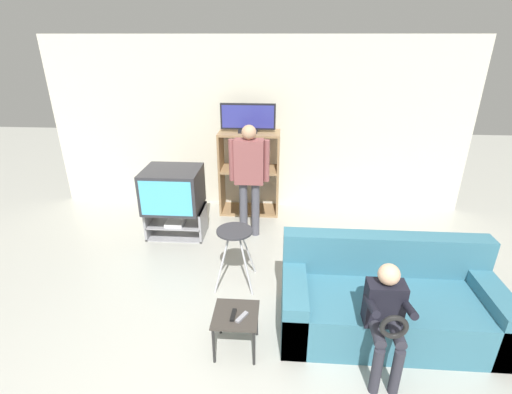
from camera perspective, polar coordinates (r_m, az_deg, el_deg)
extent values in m
cube|color=silver|center=(5.79, 0.16, 10.86)|extent=(6.40, 0.06, 2.60)
cube|color=#939399|center=(5.37, -11.92, -5.53)|extent=(0.78, 0.46, 0.02)
cube|color=#939399|center=(5.29, -12.08, -3.82)|extent=(0.75, 0.46, 0.02)
cube|color=#939399|center=(5.19, -12.29, -1.63)|extent=(0.78, 0.46, 0.02)
cube|color=#939399|center=(5.39, -15.95, -3.42)|extent=(0.03, 0.46, 0.42)
cube|color=#939399|center=(5.19, -8.10, -3.79)|extent=(0.03, 0.46, 0.42)
cube|color=silver|center=(5.22, -12.28, -3.77)|extent=(0.24, 0.28, 0.05)
cube|color=#2D2D33|center=(5.07, -12.67, 1.22)|extent=(0.74, 0.65, 0.55)
cube|color=#4CB7E0|center=(4.79, -13.73, -0.28)|extent=(0.66, 0.01, 0.47)
cube|color=#9E7A51|center=(5.75, -5.35, 3.80)|extent=(0.03, 0.46, 1.28)
cube|color=#9E7A51|center=(5.67, 3.40, 3.59)|extent=(0.03, 0.46, 1.28)
cube|color=#9E7A51|center=(5.94, -0.96, -1.96)|extent=(0.84, 0.46, 0.03)
cube|color=#9E7A51|center=(5.67, -1.01, 4.31)|extent=(0.84, 0.46, 0.03)
cube|color=#9E7A51|center=(5.51, -1.05, 9.81)|extent=(0.84, 0.46, 0.03)
cube|color=#9E7A4C|center=(5.58, -2.70, 5.33)|extent=(0.18, 0.04, 0.22)
cube|color=black|center=(5.50, -1.23, 10.17)|extent=(0.28, 0.20, 0.04)
cube|color=black|center=(5.46, -1.25, 12.28)|extent=(0.80, 0.04, 0.37)
cube|color=#333899|center=(5.44, -1.27, 12.24)|extent=(0.75, 0.01, 0.32)
cylinder|color=#B7B7BC|center=(4.07, -5.25, -10.19)|extent=(0.18, 0.18, 0.66)
cylinder|color=#B7B7BC|center=(4.04, -1.61, -10.37)|extent=(0.18, 0.18, 0.66)
cylinder|color=#B7B7BC|center=(4.28, -4.71, -8.25)|extent=(0.18, 0.18, 0.66)
cylinder|color=#B7B7BC|center=(4.26, -1.27, -8.41)|extent=(0.18, 0.18, 0.66)
cylinder|color=#333338|center=(3.99, -3.32, -5.25)|extent=(0.39, 0.39, 0.02)
cube|color=#38332D|center=(3.35, -3.14, -17.63)|extent=(0.39, 0.39, 0.02)
cylinder|color=black|center=(3.38, -6.54, -21.78)|extent=(0.02, 0.02, 0.37)
cylinder|color=black|center=(3.34, -0.30, -22.21)|extent=(0.02, 0.02, 0.37)
cylinder|color=black|center=(3.62, -5.54, -17.96)|extent=(0.02, 0.02, 0.37)
cylinder|color=black|center=(3.59, 0.13, -18.30)|extent=(0.02, 0.02, 0.37)
cube|color=black|center=(3.32, -3.52, -17.66)|extent=(0.04, 0.15, 0.02)
cube|color=gray|center=(3.29, -2.19, -17.97)|extent=(0.10, 0.14, 0.02)
cube|color=teal|center=(3.82, 19.56, -16.29)|extent=(1.97, 0.89, 0.43)
cube|color=teal|center=(3.85, 19.18, -8.20)|extent=(1.97, 0.20, 0.41)
cube|color=teal|center=(3.64, 5.81, -15.79)|extent=(0.22, 0.89, 0.55)
cube|color=teal|center=(4.11, 31.91, -14.68)|extent=(0.22, 0.89, 0.55)
cylinder|color=#4C4C56|center=(5.10, -1.93, -1.83)|extent=(0.11, 0.11, 0.78)
cylinder|color=#4C4C56|center=(5.08, -0.08, -1.89)|extent=(0.11, 0.11, 0.78)
cube|color=#8C4C4C|center=(4.83, -1.06, 5.46)|extent=(0.38, 0.20, 0.59)
cylinder|color=#8C4C4C|center=(4.85, -3.76, 5.68)|extent=(0.08, 0.08, 0.56)
cylinder|color=#8C4C4C|center=(4.82, 1.65, 5.57)|extent=(0.08, 0.08, 0.56)
sphere|color=tan|center=(4.73, -1.10, 9.92)|extent=(0.19, 0.19, 0.19)
cylinder|color=#2D2D38|center=(3.28, 18.02, -24.08)|extent=(0.08, 0.08, 0.43)
cylinder|color=#2D2D38|center=(3.32, 20.77, -23.86)|extent=(0.08, 0.08, 0.43)
cylinder|color=#2D2D38|center=(3.20, 18.02, -18.96)|extent=(0.09, 0.30, 0.09)
cylinder|color=#2D2D38|center=(3.24, 20.74, -18.80)|extent=(0.09, 0.30, 0.09)
cube|color=black|center=(3.24, 19.10, -15.19)|extent=(0.30, 0.17, 0.38)
cylinder|color=black|center=(3.06, 17.34, -15.64)|extent=(0.06, 0.31, 0.14)
cylinder|color=black|center=(3.14, 22.31, -15.40)|extent=(0.06, 0.31, 0.14)
sphere|color=#DBAD89|center=(3.08, 19.79, -11.15)|extent=(0.17, 0.17, 0.17)
torus|color=black|center=(3.02, 20.47, -18.25)|extent=(0.21, 0.04, 0.21)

